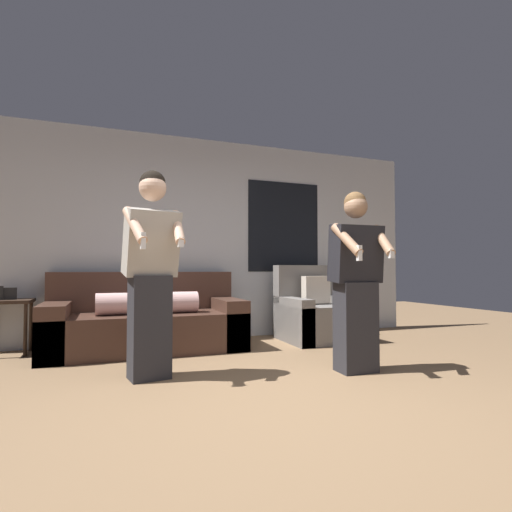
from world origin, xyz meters
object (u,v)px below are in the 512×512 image
person_right (356,281)px  person_left (151,272)px  couch (147,323)px  side_table (9,309)px  armchair (317,315)px

person_right → person_left: bearing=167.2°
couch → person_left: 1.42m
side_table → armchair: bearing=-6.0°
side_table → person_right: bearing=-31.9°
couch → side_table: (-1.43, 0.25, 0.19)m
couch → person_right: 2.45m
person_left → side_table: bearing=131.1°
couch → person_right: bearing=-45.0°
person_left → armchair: bearing=27.5°
side_table → couch: bearing=-10.1°
couch → person_left: bearing=-93.8°
person_left → person_right: person_left is taller
side_table → person_left: (1.35, -1.54, 0.41)m
armchair → person_left: (-2.24, -1.17, 0.58)m
person_left → person_right: bearing=-12.8°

